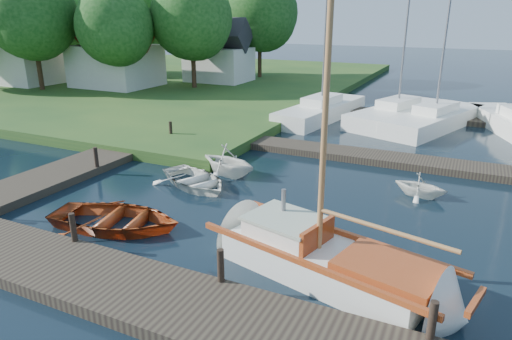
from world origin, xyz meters
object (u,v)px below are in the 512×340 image
at_px(sailboat, 331,264).
at_px(mooring_post_5, 171,130).
at_px(mooring_post_2, 221,265).
at_px(tree_2, 115,25).
at_px(dinghy, 115,215).
at_px(tree_1, 32,13).
at_px(house_b, 24,55).
at_px(house_c, 219,56).
at_px(house_a, 115,55).
at_px(marina_boat_1, 398,112).
at_px(tree_5, 60,21).
at_px(mooring_post_3, 432,320).
at_px(tender_a, 195,177).
at_px(tree_7, 260,12).
at_px(marina_boat_0, 322,109).
at_px(tender_b, 228,159).
at_px(mooring_post_1, 73,227).
at_px(mooring_post_4, 96,157).
at_px(tree_3, 192,17).
at_px(tree_4, 141,10).
at_px(marina_boat_2, 435,118).

bearing_deg(sailboat, mooring_post_5, 156.15).
distance_m(mooring_post_2, tree_2, 27.64).
bearing_deg(dinghy, tree_1, 41.55).
xyz_separation_m(house_b, tree_1, (4.00, -1.95, 3.32)).
bearing_deg(house_c, mooring_post_2, -60.14).
bearing_deg(house_c, tree_1, -135.14).
distance_m(mooring_post_5, house_a, 17.18).
distance_m(marina_boat_1, house_c, 17.96).
xyz_separation_m(mooring_post_2, tree_5, (-31.50, 25.05, 4.72)).
relative_size(mooring_post_3, marina_boat_1, 0.07).
xyz_separation_m(mooring_post_3, sailboat, (-2.43, 1.70, -0.36)).
bearing_deg(tender_a, tree_2, 74.32).
bearing_deg(house_b, house_a, 14.04).
distance_m(tree_5, tree_7, 18.99).
bearing_deg(marina_boat_0, tender_b, -172.17).
bearing_deg(mooring_post_5, mooring_post_3, -37.57).
height_order(mooring_post_2, marina_boat_0, marina_boat_0).
relative_size(sailboat, house_a, 1.56).
relative_size(mooring_post_1, dinghy, 0.20).
bearing_deg(mooring_post_4, sailboat, -17.33).
xyz_separation_m(tender_b, tree_3, (-11.76, 15.93, 5.14)).
height_order(mooring_post_5, tree_3, tree_3).
bearing_deg(tree_1, house_b, 154.02).
distance_m(mooring_post_2, mooring_post_3, 4.50).
xyz_separation_m(marina_boat_0, house_b, (-25.95, 0.46, 2.21)).
bearing_deg(mooring_post_4, house_a, 129.09).
bearing_deg(mooring_post_4, tender_b, 23.95).
height_order(house_a, tree_4, tree_4).
bearing_deg(tender_b, house_a, 65.46).
distance_m(marina_boat_0, house_b, 26.05).
relative_size(tender_a, marina_boat_2, 0.28).
distance_m(mooring_post_4, dinghy, 5.31).
relative_size(sailboat, dinghy, 2.46).
distance_m(house_b, tree_2, 10.30).
relative_size(marina_boat_2, tree_1, 1.31).
bearing_deg(mooring_post_1, tree_2, 128.21).
distance_m(mooring_post_3, tender_a, 10.34).
bearing_deg(mooring_post_2, dinghy, 160.96).
distance_m(mooring_post_1, tree_3, 26.05).
relative_size(mooring_post_2, house_a, 0.13).
bearing_deg(mooring_post_1, tender_a, 87.34).
bearing_deg(mooring_post_4, tree_7, 100.86).
height_order(tender_a, marina_boat_1, marina_boat_1).
height_order(mooring_post_4, marina_boat_0, marina_boat_0).
bearing_deg(marina_boat_1, house_c, 85.07).
xyz_separation_m(tender_b, tree_2, (-15.76, 11.93, 4.58)).
xyz_separation_m(mooring_post_3, tree_1, (-30.00, 17.05, 5.39)).
distance_m(marina_boat_0, house_c, 14.78).
relative_size(mooring_post_3, tree_4, 0.08).
xyz_separation_m(marina_boat_2, house_c, (-18.38, 8.09, 2.00)).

